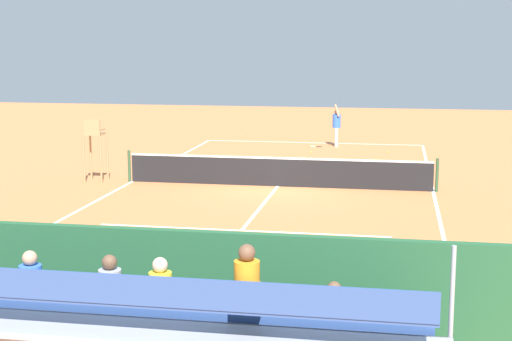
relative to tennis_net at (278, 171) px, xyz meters
name	(u,v)px	position (x,y,z in m)	size (l,w,h in m)	color
ground_plane	(278,186)	(0.00, 0.00, -0.50)	(60.00, 60.00, 0.00)	#D17542
court_line_markings	(278,186)	(0.00, -0.04, -0.50)	(10.10, 22.20, 0.01)	white
tennis_net	(278,171)	(0.00, 0.00, 0.00)	(10.30, 0.10, 1.07)	black
backdrop_wall	(138,292)	(0.00, 14.00, 0.50)	(18.00, 0.16, 2.00)	#235633
bleacher_stand	(107,328)	(-0.02, 15.36, 0.45)	(9.06, 2.40, 2.48)	#9EA0A5
umpire_chair	(95,143)	(6.20, 0.29, 0.81)	(0.67, 0.67, 2.14)	#A88456
courtside_bench	(344,316)	(-3.07, 13.27, 0.06)	(1.80, 0.40, 0.93)	#234C2D
equipment_bag	(217,334)	(-1.07, 13.40, -0.32)	(0.90, 0.36, 0.36)	#B22D2D
tennis_player	(337,124)	(-1.14, -9.97, 0.51)	(0.39, 0.54, 1.93)	white
tennis_racket	(313,146)	(-0.15, -9.66, -0.49)	(0.57, 0.32, 0.03)	black
tennis_ball_near	(387,152)	(-3.45, -8.32, -0.47)	(0.07, 0.07, 0.07)	#CCDB33
tennis_ball_far	(311,152)	(-0.25, -7.79, -0.47)	(0.07, 0.07, 0.07)	#CCDB33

